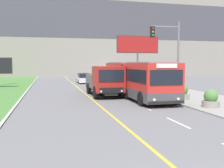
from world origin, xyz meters
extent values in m
cube|color=silver|center=(2.75, 7.80, 0.00)|extent=(0.12, 2.40, 0.01)
cube|color=silver|center=(2.75, 12.40, 0.00)|extent=(0.12, 2.40, 0.01)
cube|color=silver|center=(2.75, 17.00, 0.00)|extent=(0.12, 2.40, 0.01)
cube|color=silver|center=(2.75, 21.60, 0.00)|extent=(0.12, 2.40, 0.01)
cube|color=silver|center=(2.75, 26.20, 0.00)|extent=(0.12, 2.40, 0.01)
cube|color=silver|center=(2.75, 30.80, 0.00)|extent=(0.12, 2.40, 0.01)
cube|color=silver|center=(2.75, 35.40, 0.00)|extent=(0.12, 2.40, 0.01)
cube|color=silver|center=(2.75, 40.00, 0.00)|extent=(0.12, 2.40, 0.01)
cube|color=gray|center=(0.00, 57.06, 11.86)|extent=(80.00, 8.00, 23.72)
cube|color=#4C4C56|center=(0.00, 53.04, 12.45)|extent=(80.00, 0.04, 8.30)
cube|color=red|center=(3.96, 14.51, 1.60)|extent=(2.58, 5.67, 2.65)
cube|color=#4C4C51|center=(3.96, 14.51, 0.62)|extent=(2.60, 5.69, 0.70)
cube|color=black|center=(3.96, 14.51, 2.00)|extent=(2.60, 5.22, 0.93)
cube|color=gray|center=(3.96, 14.51, 2.96)|extent=(2.19, 5.10, 0.08)
cube|color=red|center=(3.96, 21.08, 1.60)|extent=(2.58, 5.67, 2.65)
cube|color=#4C4C51|center=(3.96, 21.08, 0.62)|extent=(2.60, 5.69, 0.70)
cube|color=black|center=(3.96, 21.08, 2.00)|extent=(2.60, 5.22, 0.93)
cube|color=gray|center=(3.96, 21.08, 2.96)|extent=(2.19, 5.10, 0.08)
cube|color=#474747|center=(3.96, 17.80, 1.60)|extent=(2.37, 0.90, 2.44)
cube|color=black|center=(3.96, 11.65, 2.00)|extent=(2.27, 0.04, 0.97)
cube|color=black|center=(3.96, 11.64, 0.38)|extent=(2.53, 0.06, 0.20)
sphere|color=#F4EAB2|center=(3.12, 11.63, 0.57)|extent=(0.20, 0.20, 0.20)
sphere|color=#F4EAB2|center=(4.80, 11.63, 0.57)|extent=(0.20, 0.20, 0.20)
cube|color=white|center=(3.96, 11.65, 2.74)|extent=(1.42, 0.04, 0.28)
cylinder|color=black|center=(2.74, 12.92, 0.50)|extent=(0.28, 1.00, 1.00)
cylinder|color=black|center=(5.18, 12.92, 0.50)|extent=(0.28, 1.00, 1.00)
cylinder|color=black|center=(2.74, 16.33, 0.50)|extent=(0.28, 1.00, 1.00)
cylinder|color=black|center=(5.18, 16.33, 0.50)|extent=(0.28, 1.00, 1.00)
cylinder|color=black|center=(2.74, 21.65, 0.50)|extent=(0.28, 1.00, 1.00)
cylinder|color=black|center=(5.18, 21.65, 0.50)|extent=(0.28, 1.00, 1.00)
cube|color=black|center=(1.43, 19.46, 0.45)|extent=(1.07, 6.49, 0.20)
cube|color=#AD231E|center=(1.43, 17.33, 1.60)|extent=(2.39, 2.23, 2.11)
cube|color=black|center=(1.43, 16.20, 1.92)|extent=(2.03, 0.04, 0.95)
cube|color=black|center=(1.43, 16.19, 0.77)|extent=(1.91, 0.06, 0.44)
sphere|color=silver|center=(0.60, 16.18, 0.70)|extent=(0.18, 0.18, 0.18)
sphere|color=silver|center=(2.26, 16.18, 0.70)|extent=(0.18, 0.18, 0.18)
cube|color=slate|center=(1.43, 20.70, 0.61)|extent=(2.27, 4.01, 0.12)
cube|color=slate|center=(0.36, 20.70, 1.19)|extent=(0.12, 4.01, 1.28)
cube|color=slate|center=(2.50, 20.70, 1.19)|extent=(0.12, 4.01, 1.28)
cube|color=slate|center=(1.43, 18.75, 1.19)|extent=(2.27, 0.12, 1.28)
cube|color=slate|center=(1.43, 22.64, 1.19)|extent=(2.27, 0.12, 1.28)
cube|color=slate|center=(1.43, 18.75, 1.95)|extent=(2.27, 0.12, 0.24)
cylinder|color=black|center=(0.33, 17.11, 0.52)|extent=(0.30, 1.04, 1.04)
cylinder|color=black|center=(2.53, 17.11, 0.52)|extent=(0.30, 1.04, 1.04)
cylinder|color=black|center=(0.33, 20.90, 0.52)|extent=(0.30, 1.04, 1.04)
cylinder|color=black|center=(2.53, 20.90, 0.52)|extent=(0.30, 1.04, 1.04)
cube|color=silver|center=(1.61, 34.21, 0.49)|extent=(1.80, 4.30, 0.61)
cube|color=black|center=(1.61, 34.32, 1.12)|extent=(1.53, 2.36, 0.65)
cylinder|color=black|center=(0.80, 32.92, 0.31)|extent=(0.18, 0.62, 0.62)
cylinder|color=black|center=(2.42, 32.92, 0.31)|extent=(0.18, 0.62, 0.62)
cylinder|color=black|center=(0.80, 35.50, 0.31)|extent=(0.18, 0.62, 0.62)
cylinder|color=black|center=(2.42, 35.50, 0.31)|extent=(0.18, 0.62, 0.62)
cylinder|color=slate|center=(5.96, 13.98, 2.96)|extent=(0.16, 0.16, 5.93)
cylinder|color=slate|center=(4.86, 13.98, 5.53)|extent=(2.20, 0.10, 0.10)
cube|color=black|center=(3.90, 13.98, 5.13)|extent=(0.28, 0.24, 0.80)
sphere|color=red|center=(3.90, 13.85, 5.37)|extent=(0.14, 0.14, 0.14)
sphere|color=orange|center=(3.90, 13.85, 5.13)|extent=(0.14, 0.14, 0.14)
sphere|color=green|center=(3.90, 13.85, 4.89)|extent=(0.14, 0.14, 0.14)
cylinder|color=#59595B|center=(8.08, 29.13, 2.15)|extent=(0.24, 0.24, 4.30)
cube|color=#333333|center=(8.08, 29.13, 5.35)|extent=(5.68, 0.20, 2.25)
cube|color=#AD1E1E|center=(8.08, 29.02, 5.35)|extent=(5.52, 0.02, 2.09)
cylinder|color=gray|center=(6.77, 11.02, 0.28)|extent=(1.11, 1.11, 0.41)
sphere|color=#518442|center=(6.77, 11.02, 0.79)|extent=(0.89, 0.89, 0.89)
cylinder|color=gray|center=(6.79, 14.86, 0.29)|extent=(1.20, 1.20, 0.42)
sphere|color=#518442|center=(6.79, 14.86, 0.83)|extent=(0.96, 0.96, 0.96)
camera|label=1|loc=(-3.36, -3.72, 2.92)|focal=42.00mm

